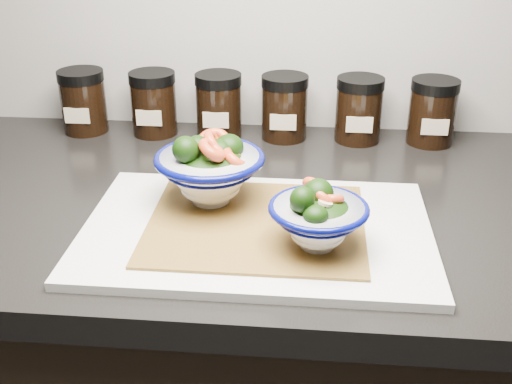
# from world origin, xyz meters

# --- Properties ---
(countertop) EXTENTS (3.50, 0.60, 0.04)m
(countertop) POSITION_xyz_m (0.00, 1.45, 0.88)
(countertop) COLOR black
(countertop) RESTS_ON cabinet
(cutting_board) EXTENTS (0.45, 0.30, 0.01)m
(cutting_board) POSITION_xyz_m (0.01, 1.34, 0.91)
(cutting_board) COLOR silver
(cutting_board) RESTS_ON countertop
(bamboo_mat) EXTENTS (0.28, 0.24, 0.00)m
(bamboo_mat) POSITION_xyz_m (0.01, 1.34, 0.91)
(bamboo_mat) COLOR #A68131
(bamboo_mat) RESTS_ON cutting_board
(bowl_left) EXTENTS (0.15, 0.15, 0.11)m
(bowl_left) POSITION_xyz_m (-0.06, 1.40, 0.96)
(bowl_left) COLOR white
(bowl_left) RESTS_ON bamboo_mat
(bowl_right) EXTENTS (0.12, 0.12, 0.09)m
(bowl_right) POSITION_xyz_m (0.09, 1.29, 0.95)
(bowl_right) COLOR white
(bowl_right) RESTS_ON bamboo_mat
(spice_jar_a) EXTENTS (0.08, 0.08, 0.11)m
(spice_jar_a) POSITION_xyz_m (-0.34, 1.69, 0.96)
(spice_jar_a) COLOR black
(spice_jar_a) RESTS_ON countertop
(spice_jar_b) EXTENTS (0.08, 0.08, 0.11)m
(spice_jar_b) POSITION_xyz_m (-0.21, 1.69, 0.96)
(spice_jar_b) COLOR black
(spice_jar_b) RESTS_ON countertop
(spice_jar_c) EXTENTS (0.08, 0.08, 0.11)m
(spice_jar_c) POSITION_xyz_m (-0.09, 1.69, 0.96)
(spice_jar_c) COLOR black
(spice_jar_c) RESTS_ON countertop
(spice_jar_d) EXTENTS (0.08, 0.08, 0.11)m
(spice_jar_d) POSITION_xyz_m (0.03, 1.69, 0.96)
(spice_jar_d) COLOR black
(spice_jar_d) RESTS_ON countertop
(spice_jar_e) EXTENTS (0.08, 0.08, 0.11)m
(spice_jar_e) POSITION_xyz_m (0.16, 1.69, 0.96)
(spice_jar_e) COLOR black
(spice_jar_e) RESTS_ON countertop
(spice_jar_f) EXTENTS (0.08, 0.08, 0.11)m
(spice_jar_f) POSITION_xyz_m (0.28, 1.69, 0.96)
(spice_jar_f) COLOR black
(spice_jar_f) RESTS_ON countertop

